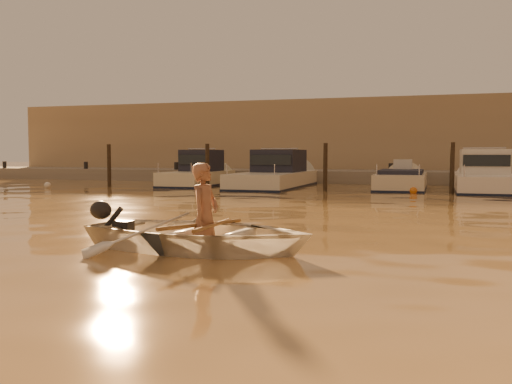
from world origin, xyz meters
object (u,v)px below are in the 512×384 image
(person, at_px, (205,216))
(moored_boat_2, at_px, (275,174))
(moored_boat_3, at_px, (401,184))
(moored_boat_4, at_px, (485,176))
(moored_boat_1, at_px, (198,173))
(waterfront_building, at_px, (368,140))
(dinghy, at_px, (200,233))

(person, xyz_separation_m, moored_boat_2, (-3.72, 17.29, 0.07))
(moored_boat_3, relative_size, moored_boat_4, 0.81)
(moored_boat_1, bearing_deg, moored_boat_4, 0.00)
(moored_boat_2, relative_size, moored_boat_4, 1.16)
(moored_boat_4, bearing_deg, person, -107.47)
(moored_boat_1, xyz_separation_m, moored_boat_2, (3.94, 0.00, 0.00))
(person, bearing_deg, waterfront_building, 6.84)
(moored_boat_1, xyz_separation_m, waterfront_building, (6.94, 11.00, 1.77))
(waterfront_building, bearing_deg, person, -88.55)
(person, height_order, moored_boat_3, person)
(person, relative_size, waterfront_building, 0.04)
(dinghy, distance_m, moored_boat_3, 17.42)
(moored_boat_2, xyz_separation_m, waterfront_building, (3.00, 11.00, 1.77))
(moored_boat_2, distance_m, moored_boat_4, 9.16)
(waterfront_building, bearing_deg, dinghy, -88.75)
(dinghy, height_order, moored_boat_2, moored_boat_2)
(person, distance_m, moored_boat_1, 18.91)
(moored_boat_1, relative_size, waterfront_building, 0.13)
(dinghy, distance_m, moored_boat_4, 18.15)
(moored_boat_3, xyz_separation_m, waterfront_building, (-2.76, 11.00, 2.17))
(moored_boat_1, bearing_deg, moored_boat_2, 0.00)
(moored_boat_2, bearing_deg, waterfront_building, 74.75)
(moored_boat_1, height_order, moored_boat_2, same)
(moored_boat_1, relative_size, moored_boat_2, 0.72)
(moored_boat_1, xyz_separation_m, moored_boat_4, (13.09, 0.00, 0.00))
(moored_boat_4, bearing_deg, dinghy, -107.78)
(moored_boat_2, bearing_deg, dinghy, -78.18)
(moored_boat_2, distance_m, moored_boat_3, 5.77)
(moored_boat_2, bearing_deg, person, -77.87)
(dinghy, height_order, moored_boat_4, moored_boat_4)
(moored_boat_4, bearing_deg, moored_boat_3, 180.00)
(moored_boat_3, height_order, waterfront_building, waterfront_building)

